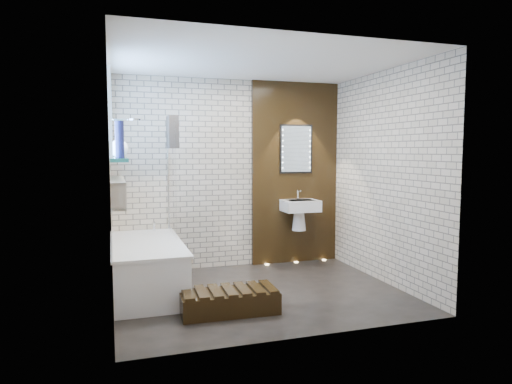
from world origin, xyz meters
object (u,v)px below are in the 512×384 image
object	(u,v)px
bathtub	(147,267)
washbasin	(300,210)
led_mirror	(296,149)
walnut_step	(229,302)
bath_screen	(172,178)

from	to	relation	value
bathtub	washbasin	size ratio (longest dim) A/B	3.00
bathtub	led_mirror	distance (m)	2.68
walnut_step	bath_screen	bearing A→B (deg)	105.06
bathtub	led_mirror	size ratio (longest dim) A/B	2.49
led_mirror	bath_screen	bearing A→B (deg)	-169.34
bath_screen	led_mirror	bearing A→B (deg)	10.66
washbasin	walnut_step	distance (m)	2.25
bathtub	walnut_step	bearing A→B (deg)	-52.63
washbasin	led_mirror	world-z (taller)	led_mirror
bathtub	led_mirror	bearing A→B (deg)	19.78
bathtub	walnut_step	size ratio (longest dim) A/B	1.79
bath_screen	walnut_step	size ratio (longest dim) A/B	1.44
washbasin	walnut_step	xyz separation A→B (m)	(-1.44, -1.58, -0.68)
bath_screen	led_mirror	xyz separation A→B (m)	(1.82, 0.34, 0.37)
bath_screen	washbasin	bearing A→B (deg)	5.78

